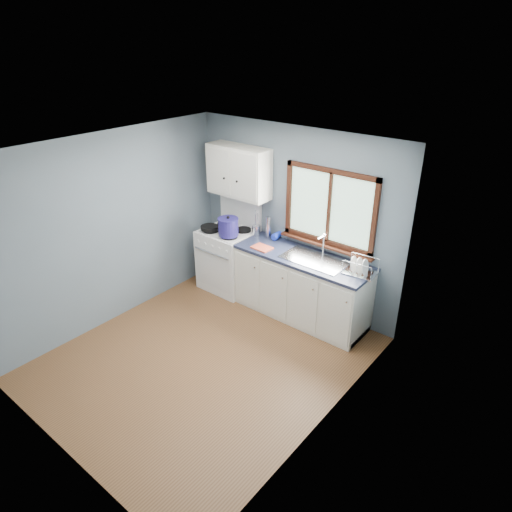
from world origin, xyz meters
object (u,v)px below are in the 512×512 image
Objects in this scene: gas_range at (228,257)px; stockpot at (228,227)px; sink at (314,264)px; dish_rack at (360,269)px; base_cabinets at (301,290)px; utensil_crock at (256,230)px; skillet at (210,228)px; thermos at (268,227)px.

stockpot is (0.16, -0.16, 0.59)m from gas_range.
dish_rack is at bearing 4.23° from sink.
stockpot reaches higher than base_cabinets.
utensil_crock reaches higher than dish_rack.
gas_range reaches higher than skillet.
gas_range is 3.39× the size of dish_rack.
utensil_crock is (-1.08, 0.14, 0.14)m from sink.
gas_range is 3.59× the size of utensil_crock.
sink is 2.19× the size of stockpot.
gas_range is at bearing -161.34° from thermos.
base_cabinets is 2.20× the size of sink.
thermos is 1.51m from dish_rack.
stockpot is at bearing 1.16° from skillet.
utensil_crock is at bearing 51.98° from stockpot.
sink reaches higher than dish_rack.
base_cabinets is 1.08m from utensil_crock.
skillet is (-1.67, -0.19, 0.13)m from sink.
gas_range reaches higher than thermos.
base_cabinets is at bearing 0.82° from gas_range.
thermos reaches higher than skillet.
thermos is at bearing 18.66° from gas_range.
base_cabinets is (1.31, 0.02, -0.08)m from gas_range.
thermos is at bearing 168.43° from sink.
gas_range is 3.54× the size of stockpot.
base_cabinets is 5.89× the size of thermos.
dish_rack is (0.61, 0.05, 0.11)m from sink.
dish_rack is (0.79, 0.04, 0.56)m from base_cabinets.
utensil_crock reaches higher than stockpot.
skillet is 1.01× the size of stockpot.
stockpot is 0.96× the size of dish_rack.
utensil_crock is (0.41, 0.16, 0.50)m from gas_range.
stockpot is 0.56m from thermos.
gas_range reaches higher than utensil_crock.
thermos is 0.78× the size of dish_rack.
skillet is at bearing -179.82° from dish_rack.
gas_range is 0.56m from skillet.
gas_range is 0.86m from thermos.
stockpot is at bearing -43.98° from gas_range.
gas_range is 3.50× the size of skillet.
base_cabinets is 4.76× the size of skillet.
sink is at bearing 4.69° from skillet.
thermos reaches higher than dish_rack.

